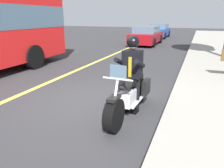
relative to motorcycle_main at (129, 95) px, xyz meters
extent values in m
plane|color=#333335|center=(-0.41, -1.23, -0.45)|extent=(80.00, 80.00, 0.00)
cube|color=#E5DB4C|center=(-0.41, -3.23, -0.45)|extent=(60.00, 0.16, 0.01)
cylinder|color=black|center=(0.85, -0.03, -0.12)|extent=(0.67, 0.22, 0.66)
cylinder|color=black|center=(-0.70, 0.02, -0.12)|extent=(0.67, 0.22, 0.66)
cube|color=silver|center=(0.05, 0.00, -0.03)|extent=(0.57, 0.30, 0.32)
ellipsoid|color=black|center=(0.25, -0.01, 0.33)|extent=(0.57, 0.30, 0.24)
cube|color=black|center=(-0.30, 0.01, 0.29)|extent=(0.71, 0.30, 0.12)
cube|color=black|center=(-0.65, 0.24, 0.03)|extent=(0.40, 0.13, 0.36)
cube|color=black|center=(-0.66, -0.20, 0.03)|extent=(0.40, 0.13, 0.36)
cylinder|color=silver|center=(0.83, -0.03, 0.15)|extent=(0.35, 0.06, 0.76)
cylinder|color=silver|center=(0.67, -0.02, 0.55)|extent=(0.06, 0.60, 0.04)
cube|color=black|center=(0.85, -0.03, 0.23)|extent=(0.36, 0.17, 0.06)
cylinder|color=silver|center=(-0.25, 0.17, -0.19)|extent=(0.90, 0.11, 0.08)
cube|color=slate|center=(0.65, -0.02, 0.67)|extent=(0.05, 0.32, 0.28)
cylinder|color=black|center=(-0.20, 0.12, -0.03)|extent=(0.14, 0.14, 0.84)
cube|color=black|center=(-0.14, 0.12, -0.40)|extent=(0.26, 0.12, 0.10)
cylinder|color=black|center=(-0.21, -0.12, -0.03)|extent=(0.14, 0.14, 0.84)
cube|color=black|center=(-0.15, -0.12, -0.40)|extent=(0.26, 0.12, 0.10)
cube|color=black|center=(-0.20, 0.00, 0.67)|extent=(0.33, 0.41, 0.60)
cube|color=#B28C14|center=(-0.04, 0.00, 0.63)|extent=(0.03, 0.07, 0.44)
cylinder|color=black|center=(-0.02, 0.22, 0.73)|extent=(0.55, 0.12, 0.28)
cylinder|color=black|center=(-0.03, -0.22, 0.73)|extent=(0.55, 0.12, 0.28)
sphere|color=tan|center=(-0.20, 0.00, 1.10)|extent=(0.22, 0.22, 0.22)
sphere|color=black|center=(-0.20, 0.00, 1.15)|extent=(0.28, 0.28, 0.28)
cylinder|color=black|center=(-2.86, -5.05, 0.05)|extent=(1.00, 0.30, 1.00)
cube|color=maroon|center=(-12.79, -2.53, 0.10)|extent=(4.60, 1.80, 0.70)
cube|color=slate|center=(-12.59, -2.53, 0.65)|extent=(2.40, 1.60, 0.60)
cylinder|color=black|center=(-14.24, -3.38, -0.13)|extent=(0.64, 0.22, 0.64)
cylinder|color=black|center=(-14.24, -1.68, -0.13)|extent=(0.64, 0.22, 0.64)
cylinder|color=black|center=(-11.34, -3.38, -0.13)|extent=(0.64, 0.22, 0.64)
cylinder|color=black|center=(-11.34, -1.68, -0.13)|extent=(0.64, 0.22, 0.64)
cube|color=navy|center=(-19.07, -2.71, 0.10)|extent=(4.60, 1.80, 0.70)
cube|color=slate|center=(-19.27, -2.71, 0.65)|extent=(2.40, 1.60, 0.60)
cylinder|color=black|center=(-17.62, -1.86, -0.13)|extent=(0.64, 0.22, 0.64)
cylinder|color=black|center=(-17.62, -3.56, -0.13)|extent=(0.64, 0.22, 0.64)
cylinder|color=black|center=(-20.52, -1.86, -0.13)|extent=(0.64, 0.22, 0.64)
cylinder|color=black|center=(-20.52, -3.56, -0.13)|extent=(0.64, 0.22, 0.64)
camera|label=1|loc=(4.37, 1.32, 1.67)|focal=35.08mm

